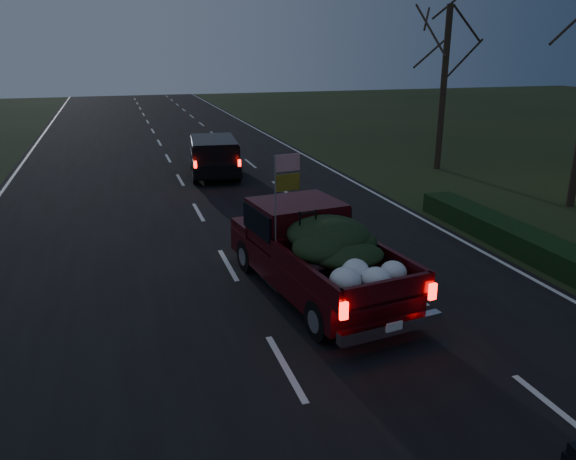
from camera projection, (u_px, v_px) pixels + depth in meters
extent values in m
plane|color=black|center=(285.00, 368.00, 9.67)|extent=(120.00, 120.00, 0.00)
cube|color=black|center=(285.00, 367.00, 9.67)|extent=(14.00, 120.00, 0.02)
cube|color=black|center=(540.00, 249.00, 14.50)|extent=(1.00, 10.00, 0.60)
cylinder|color=black|center=(443.00, 90.00, 24.53)|extent=(0.28, 0.28, 7.00)
cube|color=#3E080D|center=(314.00, 266.00, 12.51)|extent=(2.78, 5.47, 0.58)
cube|color=#3E080D|center=(296.00, 221.00, 13.08)|extent=(2.14, 1.92, 0.94)
cube|color=black|center=(296.00, 217.00, 13.05)|extent=(2.23, 1.83, 0.58)
cube|color=#3E080D|center=(346.00, 274.00, 11.24)|extent=(2.31, 3.16, 0.06)
ellipsoid|color=black|center=(336.00, 244.00, 11.57)|extent=(1.91, 2.09, 0.63)
cylinder|color=gray|center=(275.00, 205.00, 11.66)|extent=(0.03, 0.03, 2.09)
cube|color=red|center=(288.00, 163.00, 11.51)|extent=(0.54, 0.09, 0.36)
cube|color=gold|center=(288.00, 183.00, 11.64)|extent=(0.54, 0.09, 0.36)
cube|color=black|center=(214.00, 162.00, 24.05)|extent=(2.38, 4.74, 0.57)
cube|color=black|center=(214.00, 148.00, 23.62)|extent=(2.13, 3.50, 0.76)
cube|color=black|center=(214.00, 146.00, 23.60)|extent=(2.22, 3.42, 0.46)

